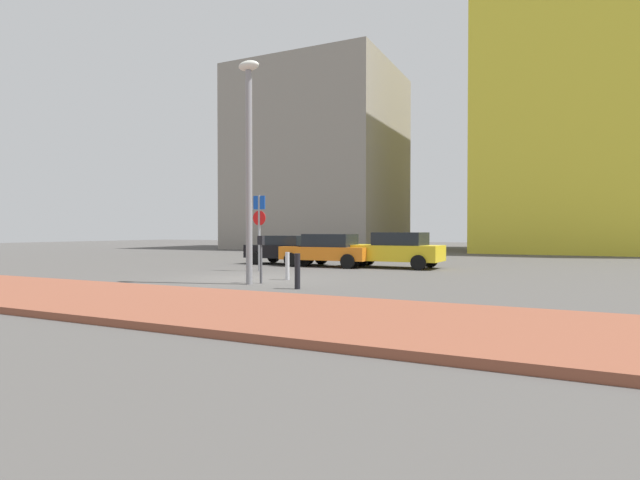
% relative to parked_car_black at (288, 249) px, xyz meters
% --- Properties ---
extents(ground_plane, '(120.00, 120.00, 0.00)m').
position_rel_parked_car_black_xyz_m(ground_plane, '(2.44, -7.05, -0.73)').
color(ground_plane, '#4C4947').
extents(sidewalk_brick, '(40.00, 4.36, 0.14)m').
position_rel_parked_car_black_xyz_m(sidewalk_brick, '(2.44, -12.94, -0.66)').
color(sidewalk_brick, brown).
rests_on(sidewalk_brick, ground).
extents(parked_car_black, '(4.12, 2.03, 1.41)m').
position_rel_parked_car_black_xyz_m(parked_car_black, '(0.00, 0.00, 0.00)').
color(parked_car_black, black).
rests_on(parked_car_black, ground).
extents(parked_car_orange, '(4.13, 1.89, 1.50)m').
position_rel_parked_car_black_xyz_m(parked_car_orange, '(2.38, -0.54, 0.05)').
color(parked_car_orange, orange).
rests_on(parked_car_orange, ground).
extents(parked_car_yellow, '(4.47, 2.18, 1.57)m').
position_rel_parked_car_black_xyz_m(parked_car_yellow, '(5.34, 0.06, 0.07)').
color(parked_car_yellow, gold).
rests_on(parked_car_yellow, ground).
extents(parking_sign_post, '(0.60, 0.10, 3.09)m').
position_rel_parked_car_black_xyz_m(parking_sign_post, '(0.95, -4.07, 1.22)').
color(parking_sign_post, gray).
rests_on(parking_sign_post, ground).
extents(parking_meter, '(0.18, 0.14, 1.48)m').
position_rel_parked_car_black_xyz_m(parking_meter, '(3.59, -8.08, 0.22)').
color(parking_meter, '#4C4C51').
rests_on(parking_meter, ground).
extents(street_lamp, '(0.70, 0.36, 6.79)m').
position_rel_parked_car_black_xyz_m(street_lamp, '(3.41, -8.46, 3.28)').
color(street_lamp, gray).
rests_on(street_lamp, ground).
extents(traffic_bollard_near, '(0.16, 0.16, 1.00)m').
position_rel_parked_car_black_xyz_m(traffic_bollard_near, '(5.32, -8.91, -0.23)').
color(traffic_bollard_near, black).
rests_on(traffic_bollard_near, ground).
extents(traffic_bollard_mid, '(0.14, 0.14, 0.93)m').
position_rel_parked_car_black_xyz_m(traffic_bollard_mid, '(3.79, -6.76, -0.27)').
color(traffic_bollard_mid, '#B7B7BC').
rests_on(traffic_bollard_mid, ground).
extents(building_colorful_midrise, '(19.84, 17.04, 23.49)m').
position_rel_parked_car_black_xyz_m(building_colorful_midrise, '(15.91, 24.28, 11.01)').
color(building_colorful_midrise, gold).
rests_on(building_colorful_midrise, ground).
extents(building_under_construction, '(14.19, 12.88, 16.70)m').
position_rel_parked_car_black_xyz_m(building_under_construction, '(-8.64, 21.48, 7.62)').
color(building_under_construction, gray).
rests_on(building_under_construction, ground).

